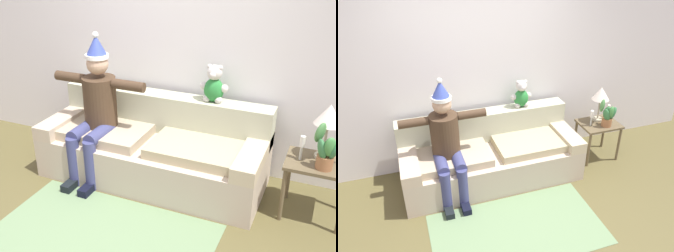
{
  "view_description": "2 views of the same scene",
  "coord_description": "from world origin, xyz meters",
  "views": [
    {
      "loc": [
        1.63,
        -2.38,
        2.32
      ],
      "look_at": [
        0.26,
        0.79,
        0.73
      ],
      "focal_mm": 43.81,
      "sensor_mm": 36.0,
      "label": 1
    },
    {
      "loc": [
        -1.0,
        -2.55,
        2.82
      ],
      "look_at": [
        0.19,
        0.95,
        0.77
      ],
      "focal_mm": 35.94,
      "sensor_mm": 36.0,
      "label": 2
    }
  ],
  "objects": [
    {
      "name": "table_lamp",
      "position": [
        1.62,
        1.07,
        0.94
      ],
      "size": [
        0.24,
        0.24,
        0.51
      ],
      "color": "#B9B292",
      "rests_on": "side_table"
    },
    {
      "name": "ground_plane",
      "position": [
        0.0,
        0.0,
        0.0
      ],
      "size": [
        10.0,
        10.0,
        0.0
      ],
      "primitive_type": "plane",
      "color": "brown"
    },
    {
      "name": "side_table",
      "position": [
        1.6,
        0.98,
        0.46
      ],
      "size": [
        0.54,
        0.44,
        0.55
      ],
      "color": "brown",
      "rests_on": "ground_plane"
    },
    {
      "name": "person_seated",
      "position": [
        -0.58,
        0.86,
        0.76
      ],
      "size": [
        1.02,
        0.77,
        1.5
      ],
      "color": "#443020",
      "rests_on": "ground_plane"
    },
    {
      "name": "area_rug",
      "position": [
        0.0,
        -0.02,
        0.0
      ],
      "size": [
        1.89,
        1.06,
        0.01
      ],
      "primitive_type": "cube",
      "color": "#6B885D",
      "rests_on": "ground_plane"
    },
    {
      "name": "potted_plant",
      "position": [
        1.65,
        0.88,
        0.72
      ],
      "size": [
        0.28,
        0.22,
        0.4
      ],
      "color": "#9A633C",
      "rests_on": "side_table"
    },
    {
      "name": "couch",
      "position": [
        0.0,
        1.03,
        0.32
      ],
      "size": [
        2.29,
        0.89,
        0.83
      ],
      "color": "#BDAB94",
      "rests_on": "ground_plane"
    },
    {
      "name": "teddy_bear",
      "position": [
        0.53,
        1.3,
        1.01
      ],
      "size": [
        0.29,
        0.17,
        0.38
      ],
      "color": "#298036",
      "rests_on": "couch"
    },
    {
      "name": "back_wall",
      "position": [
        0.0,
        1.55,
        1.35
      ],
      "size": [
        7.0,
        0.1,
        2.7
      ],
      "primitive_type": "cube",
      "color": "silver",
      "rests_on": "ground_plane"
    },
    {
      "name": "candle_short",
      "position": [
        1.75,
        1.02,
        0.71
      ],
      "size": [
        0.04,
        0.04,
        0.24
      ],
      "color": "beige",
      "rests_on": "side_table"
    },
    {
      "name": "candle_tall",
      "position": [
        1.44,
        0.96,
        0.7
      ],
      "size": [
        0.04,
        0.04,
        0.23
      ],
      "color": "beige",
      "rests_on": "side_table"
    }
  ]
}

